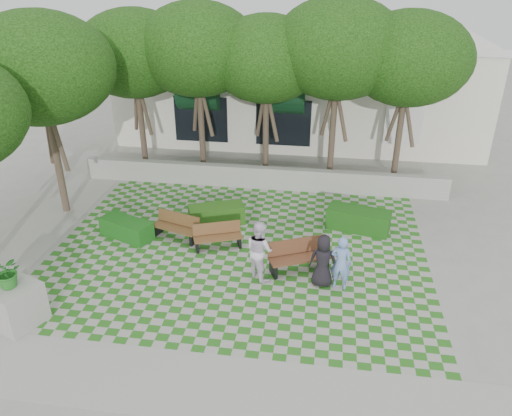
% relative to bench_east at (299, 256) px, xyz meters
% --- Properties ---
extents(ground, '(90.00, 90.00, 0.00)m').
position_rel_bench_east_xyz_m(ground, '(-1.99, -0.28, -0.47)').
color(ground, gray).
rests_on(ground, ground).
extents(lawn, '(12.00, 12.00, 0.00)m').
position_rel_bench_east_xyz_m(lawn, '(-1.99, 0.72, -0.46)').
color(lawn, '#2B721E').
rests_on(lawn, ground).
extents(sidewalk_south, '(16.00, 2.00, 0.01)m').
position_rel_bench_east_xyz_m(sidewalk_south, '(-1.99, -4.98, -0.47)').
color(sidewalk_south, '#9E9B93').
rests_on(sidewalk_south, ground).
extents(sidewalk_west, '(2.00, 12.00, 0.01)m').
position_rel_bench_east_xyz_m(sidewalk_west, '(-9.19, 0.72, -0.47)').
color(sidewalk_west, '#9E9B93').
rests_on(sidewalk_west, ground).
extents(retaining_wall, '(15.00, 0.36, 0.90)m').
position_rel_bench_east_xyz_m(retaining_wall, '(-1.99, 5.92, -0.02)').
color(retaining_wall, '#9E9B93').
rests_on(retaining_wall, ground).
extents(bench_east, '(1.94, 1.34, 0.98)m').
position_rel_bench_east_xyz_m(bench_east, '(0.00, 0.00, 0.00)').
color(bench_east, '#59331E').
rests_on(bench_east, ground).
extents(bench_mid, '(1.66, 1.06, 0.83)m').
position_rel_bench_east_xyz_m(bench_mid, '(-2.73, 0.94, -0.07)').
color(bench_mid, brown).
rests_on(bench_mid, ground).
extents(bench_west, '(1.74, 1.03, 0.87)m').
position_rel_bench_east_xyz_m(bench_west, '(-4.24, 1.33, -0.05)').
color(bench_west, brown).
rests_on(bench_west, ground).
extents(hedge_east, '(2.29, 1.34, 0.75)m').
position_rel_bench_east_xyz_m(hedge_east, '(1.88, 2.87, -0.09)').
color(hedge_east, '#184A13').
rests_on(hedge_east, ground).
extents(hedge_midleft, '(2.10, 1.45, 0.68)m').
position_rel_bench_east_xyz_m(hedge_midleft, '(-3.13, 2.58, -0.13)').
color(hedge_midleft, '#214F15').
rests_on(hedge_midleft, ground).
extents(hedge_west, '(1.99, 1.39, 0.65)m').
position_rel_bench_east_xyz_m(hedge_west, '(-5.94, 1.14, -0.15)').
color(hedge_west, '#155116').
rests_on(hedge_west, ground).
extents(planter_front, '(1.47, 1.47, 2.00)m').
position_rel_bench_east_xyz_m(planter_front, '(-7.05, -3.57, 0.34)').
color(planter_front, '#9E9B93').
rests_on(planter_front, ground).
extents(person_blue, '(0.68, 0.52, 1.67)m').
position_rel_bench_east_xyz_m(person_blue, '(1.24, -0.75, 0.37)').
color(person_blue, '#7695D8').
rests_on(person_blue, ground).
extents(person_dark, '(0.80, 0.53, 1.62)m').
position_rel_bench_east_xyz_m(person_dark, '(0.73, -0.67, 0.34)').
color(person_dark, black).
rests_on(person_dark, ground).
extents(person_white, '(1.13, 1.12, 1.84)m').
position_rel_bench_east_xyz_m(person_white, '(-1.13, -0.53, 0.45)').
color(person_white, white).
rests_on(person_white, ground).
extents(tree_row, '(17.70, 13.40, 7.41)m').
position_rel_bench_east_xyz_m(tree_row, '(-3.86, 5.67, 4.71)').
color(tree_row, '#47382B').
rests_on(tree_row, ground).
extents(building, '(18.00, 8.92, 5.15)m').
position_rel_bench_east_xyz_m(building, '(-1.06, 13.80, 2.05)').
color(building, silver).
rests_on(building, ground).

